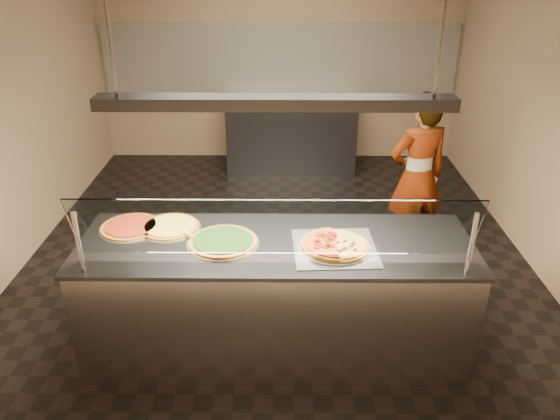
{
  "coord_description": "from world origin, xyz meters",
  "views": [
    {
      "loc": [
        0.07,
        -4.71,
        2.86
      ],
      "look_at": [
        0.04,
        -0.95,
        1.02
      ],
      "focal_mm": 35.0,
      "sensor_mm": 36.0,
      "label": 1
    }
  ],
  "objects_px": {
    "perforated_tray": "(335,247)",
    "pizza_spinach": "(223,241)",
    "half_pizza_pepperoni": "(319,244)",
    "pizza_tomato": "(131,226)",
    "worker": "(417,177)",
    "pizza_spatula": "(196,234)",
    "sneeze_guard": "(275,228)",
    "serving_counter": "(276,296)",
    "half_pizza_sausage": "(351,245)",
    "pizza_cheese": "(170,226)",
    "heat_lamp_housing": "(275,102)",
    "prep_table": "(291,135)"
  },
  "relations": [
    {
      "from": "serving_counter",
      "to": "pizza_spatula",
      "type": "distance_m",
      "value": 0.77
    },
    {
      "from": "perforated_tray",
      "to": "pizza_tomato",
      "type": "xyz_separation_m",
      "value": [
        -1.51,
        0.29,
        0.01
      ]
    },
    {
      "from": "worker",
      "to": "perforated_tray",
      "type": "bearing_deg",
      "value": 42.05
    },
    {
      "from": "perforated_tray",
      "to": "pizza_cheese",
      "type": "relative_size",
      "value": 1.31
    },
    {
      "from": "pizza_tomato",
      "to": "pizza_spatula",
      "type": "relative_size",
      "value": 1.65
    },
    {
      "from": "heat_lamp_housing",
      "to": "half_pizza_pepperoni",
      "type": "bearing_deg",
      "value": -14.38
    },
    {
      "from": "heat_lamp_housing",
      "to": "pizza_cheese",
      "type": "bearing_deg",
      "value": 164.99
    },
    {
      "from": "half_pizza_sausage",
      "to": "pizza_tomato",
      "type": "height_order",
      "value": "half_pizza_sausage"
    },
    {
      "from": "prep_table",
      "to": "heat_lamp_housing",
      "type": "height_order",
      "value": "heat_lamp_housing"
    },
    {
      "from": "pizza_cheese",
      "to": "worker",
      "type": "xyz_separation_m",
      "value": [
        2.14,
        1.24,
        -0.11
      ]
    },
    {
      "from": "half_pizza_pepperoni",
      "to": "pizza_spatula",
      "type": "xyz_separation_m",
      "value": [
        -0.89,
        0.14,
        -0.01
      ]
    },
    {
      "from": "pizza_cheese",
      "to": "sneeze_guard",
      "type": "bearing_deg",
      "value": -34.86
    },
    {
      "from": "sneeze_guard",
      "to": "half_pizza_pepperoni",
      "type": "relative_size",
      "value": 5.32
    },
    {
      "from": "pizza_spinach",
      "to": "prep_table",
      "type": "xyz_separation_m",
      "value": [
        0.53,
        3.86,
        -0.48
      ]
    },
    {
      "from": "serving_counter",
      "to": "half_pizza_pepperoni",
      "type": "bearing_deg",
      "value": -14.38
    },
    {
      "from": "pizza_spinach",
      "to": "pizza_spatula",
      "type": "height_order",
      "value": "pizza_spatula"
    },
    {
      "from": "sneeze_guard",
      "to": "half_pizza_pepperoni",
      "type": "distance_m",
      "value": 0.48
    },
    {
      "from": "serving_counter",
      "to": "pizza_spatula",
      "type": "height_order",
      "value": "pizza_spatula"
    },
    {
      "from": "pizza_spinach",
      "to": "prep_table",
      "type": "relative_size",
      "value": 0.29
    },
    {
      "from": "half_pizza_pepperoni",
      "to": "worker",
      "type": "height_order",
      "value": "worker"
    },
    {
      "from": "serving_counter",
      "to": "half_pizza_sausage",
      "type": "height_order",
      "value": "half_pizza_sausage"
    },
    {
      "from": "pizza_spinach",
      "to": "pizza_tomato",
      "type": "height_order",
      "value": "pizza_spinach"
    },
    {
      "from": "worker",
      "to": "sneeze_guard",
      "type": "bearing_deg",
      "value": 36.37
    },
    {
      "from": "serving_counter",
      "to": "half_pizza_sausage",
      "type": "distance_m",
      "value": 0.73
    },
    {
      "from": "half_pizza_pepperoni",
      "to": "pizza_spinach",
      "type": "relative_size",
      "value": 0.94
    },
    {
      "from": "half_pizza_sausage",
      "to": "prep_table",
      "type": "bearing_deg",
      "value": 95.54
    },
    {
      "from": "sneeze_guard",
      "to": "pizza_spatula",
      "type": "xyz_separation_m",
      "value": [
        -0.58,
        0.4,
        -0.27
      ]
    },
    {
      "from": "half_pizza_pepperoni",
      "to": "pizza_tomato",
      "type": "height_order",
      "value": "half_pizza_pepperoni"
    },
    {
      "from": "worker",
      "to": "heat_lamp_housing",
      "type": "height_order",
      "value": "heat_lamp_housing"
    },
    {
      "from": "pizza_tomato",
      "to": "serving_counter",
      "type": "bearing_deg",
      "value": -10.88
    },
    {
      "from": "sneeze_guard",
      "to": "pizza_cheese",
      "type": "bearing_deg",
      "value": 145.14
    },
    {
      "from": "half_pizza_pepperoni",
      "to": "worker",
      "type": "distance_m",
      "value": 1.86
    },
    {
      "from": "pizza_tomato",
      "to": "worker",
      "type": "xyz_separation_m",
      "value": [
        2.44,
        1.25,
        -0.11
      ]
    },
    {
      "from": "sneeze_guard",
      "to": "pizza_cheese",
      "type": "relative_size",
      "value": 5.63
    },
    {
      "from": "perforated_tray",
      "to": "half_pizza_sausage",
      "type": "distance_m",
      "value": 0.12
    },
    {
      "from": "pizza_cheese",
      "to": "pizza_spinach",
      "type": "bearing_deg",
      "value": -28.41
    },
    {
      "from": "sneeze_guard",
      "to": "prep_table",
      "type": "relative_size",
      "value": 1.46
    },
    {
      "from": "perforated_tray",
      "to": "pizza_spinach",
      "type": "height_order",
      "value": "pizza_spinach"
    },
    {
      "from": "prep_table",
      "to": "serving_counter",
      "type": "bearing_deg",
      "value": -92.26
    },
    {
      "from": "pizza_tomato",
      "to": "pizza_spatula",
      "type": "bearing_deg",
      "value": -16.22
    },
    {
      "from": "pizza_spatula",
      "to": "worker",
      "type": "height_order",
      "value": "worker"
    },
    {
      "from": "sneeze_guard",
      "to": "pizza_spatula",
      "type": "distance_m",
      "value": 0.76
    },
    {
      "from": "pizza_spinach",
      "to": "worker",
      "type": "relative_size",
      "value": 0.31
    },
    {
      "from": "pizza_tomato",
      "to": "worker",
      "type": "height_order",
      "value": "worker"
    },
    {
      "from": "serving_counter",
      "to": "sneeze_guard",
      "type": "distance_m",
      "value": 0.83
    },
    {
      "from": "pizza_cheese",
      "to": "pizza_spatula",
      "type": "bearing_deg",
      "value": -35.13
    },
    {
      "from": "perforated_tray",
      "to": "pizza_tomato",
      "type": "bearing_deg",
      "value": 169.19
    },
    {
      "from": "serving_counter",
      "to": "heat_lamp_housing",
      "type": "bearing_deg",
      "value": 90.0
    },
    {
      "from": "half_pizza_pepperoni",
      "to": "pizza_spinach",
      "type": "xyz_separation_m",
      "value": [
        -0.68,
        0.06,
        -0.02
      ]
    },
    {
      "from": "sneeze_guard",
      "to": "heat_lamp_housing",
      "type": "distance_m",
      "value": 0.8
    }
  ]
}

